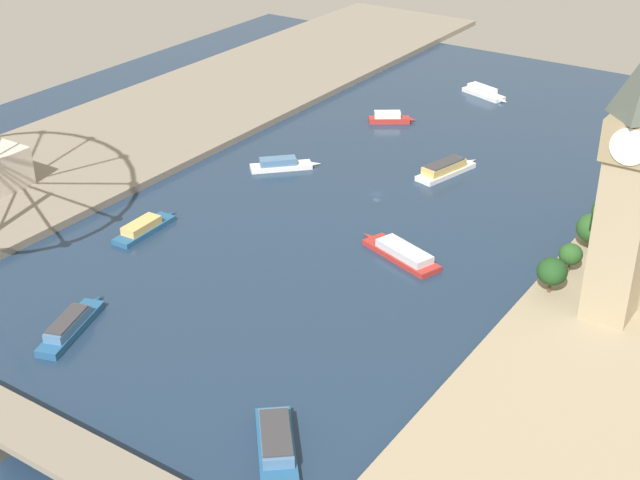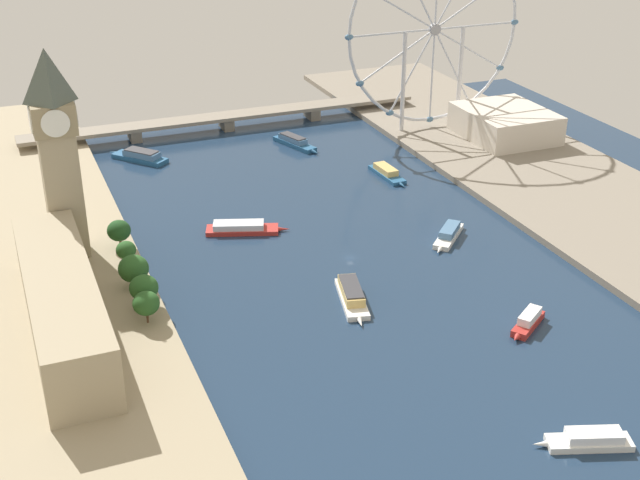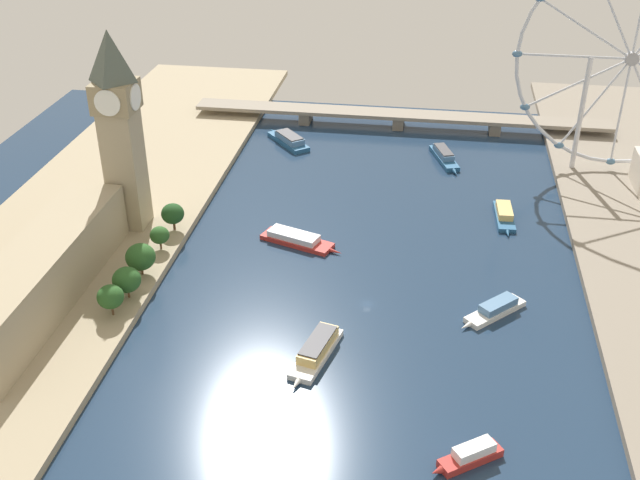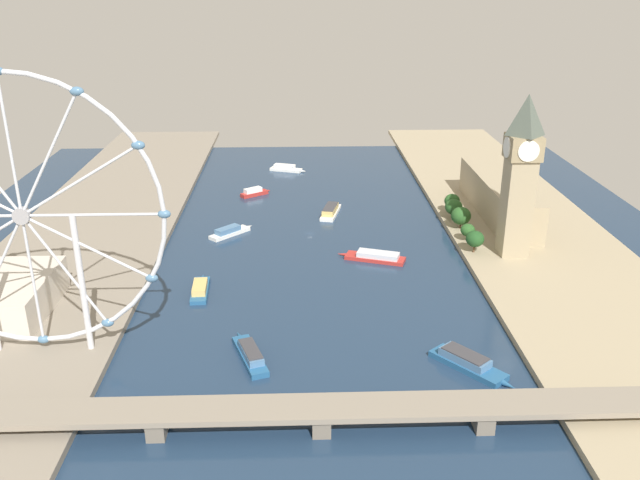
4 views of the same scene
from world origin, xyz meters
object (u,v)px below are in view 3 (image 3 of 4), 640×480
object	(u,v)px
ferris_wheel	(631,61)
tour_boat_0	(444,156)
clock_tower	(120,129)
tour_boat_3	(296,239)
tour_boat_4	(495,309)
tour_boat_1	(317,349)
tour_boat_2	(504,215)
river_bridge	(399,116)
parliament_block	(41,276)
tour_boat_6	(470,456)
tour_boat_5	(288,140)

from	to	relation	value
ferris_wheel	tour_boat_0	xyz separation A→B (m)	(-80.12, 5.43, -55.01)
clock_tower	tour_boat_3	bearing A→B (deg)	-0.52
tour_boat_0	tour_boat_4	distance (m)	135.19
ferris_wheel	tour_boat_1	size ratio (longest dim) A/B	3.13
ferris_wheel	tour_boat_2	world-z (taller)	ferris_wheel
river_bridge	tour_boat_4	world-z (taller)	river_bridge
river_bridge	ferris_wheel	bearing A→B (deg)	-24.43
tour_boat_4	parliament_block	bearing A→B (deg)	-37.73
tour_boat_3	tour_boat_6	world-z (taller)	tour_boat_6
parliament_block	tour_boat_3	size ratio (longest dim) A/B	2.94
ferris_wheel	tour_boat_3	size ratio (longest dim) A/B	2.99
tour_boat_1	tour_boat_3	size ratio (longest dim) A/B	0.96
tour_boat_1	tour_boat_5	size ratio (longest dim) A/B	1.10
clock_tower	ferris_wheel	xyz separation A→B (m)	(210.95, 88.52, 11.23)
tour_boat_3	tour_boat_0	bearing A→B (deg)	77.11
river_bridge	tour_boat_0	xyz separation A→B (m)	(26.04, -42.80, -4.24)
tour_boat_0	tour_boat_5	xyz separation A→B (m)	(-82.79, 9.22, 0.13)
river_bridge	tour_boat_2	world-z (taller)	river_bridge
tour_boat_0	tour_boat_2	size ratio (longest dim) A/B	1.10
tour_boat_3	tour_boat_5	xyz separation A→B (m)	(-23.15, 103.81, 0.50)
tour_boat_1	tour_boat_4	bearing A→B (deg)	132.74
tour_boat_1	tour_boat_6	size ratio (longest dim) A/B	1.67
tour_boat_1	tour_boat_4	size ratio (longest dim) A/B	1.41
tour_boat_0	tour_boat_4	world-z (taller)	tour_boat_0
tour_boat_1	tour_boat_6	world-z (taller)	tour_boat_1
tour_boat_3	tour_boat_5	bearing A→B (deg)	121.91
tour_boat_1	clock_tower	bearing A→B (deg)	-115.07
tour_boat_6	river_bridge	bearing A→B (deg)	-116.90
tour_boat_2	tour_boat_6	xyz separation A→B (m)	(-17.15, -147.66, 0.35)
tour_boat_1	tour_boat_3	bearing A→B (deg)	-150.94
tour_boat_5	tour_boat_4	bearing A→B (deg)	175.57
parliament_block	tour_boat_6	size ratio (longest dim) A/B	5.15
tour_boat_2	tour_boat_4	size ratio (longest dim) A/B	1.29
clock_tower	river_bridge	bearing A→B (deg)	52.54
ferris_wheel	river_bridge	size ratio (longest dim) A/B	0.47
tour_boat_1	ferris_wheel	bearing A→B (deg)	157.05
tour_boat_0	tour_boat_2	world-z (taller)	tour_boat_0
tour_boat_4	tour_boat_6	xyz separation A→B (m)	(-10.10, -73.33, 0.27)
tour_boat_1	tour_boat_5	world-z (taller)	tour_boat_5
ferris_wheel	tour_boat_6	world-z (taller)	ferris_wheel
tour_boat_4	tour_boat_3	bearing A→B (deg)	-71.40
tour_boat_3	river_bridge	bearing A→B (deg)	95.60
clock_tower	river_bridge	size ratio (longest dim) A/B	0.36
tour_boat_0	tour_boat_1	xyz separation A→B (m)	(-39.65, -166.94, 0.19)
ferris_wheel	tour_boat_0	world-z (taller)	ferris_wheel
tour_boat_6	tour_boat_4	bearing A→B (deg)	-132.93
tour_boat_3	clock_tower	bearing A→B (deg)	-161.18
ferris_wheel	tour_boat_2	size ratio (longest dim) A/B	3.42
tour_boat_6	clock_tower	bearing A→B (deg)	-73.88
river_bridge	tour_boat_1	world-z (taller)	river_bridge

